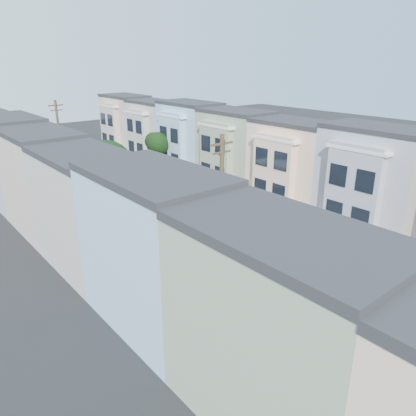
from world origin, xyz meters
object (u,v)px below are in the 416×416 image
(tree_b, at_px, (282,248))
(utility_pole_near, at_px, (221,216))
(tree_e, at_px, (47,143))
(parked_right_c, at_px, (208,192))
(utility_pole_far, at_px, (61,148))
(parked_right_d, at_px, (154,172))
(lead_sedan, at_px, (165,189))
(tree_far_r, at_px, (157,144))
(parked_left_c, at_px, (236,272))
(parked_left_d, at_px, (149,225))
(fedex_truck, at_px, (204,194))
(tree_c, at_px, (175,203))
(tree_d, at_px, (106,167))
(parked_left_b, at_px, (411,371))
(parked_right_b, at_px, (393,261))

(tree_b, bearing_deg, utility_pole_near, 89.98)
(tree_b, distance_m, tree_e, 35.19)
(parked_right_c, bearing_deg, utility_pole_far, 138.20)
(parked_right_d, bearing_deg, utility_pole_far, 171.98)
(utility_pole_far, height_order, lead_sedan, utility_pole_far)
(tree_far_r, distance_m, utility_pole_near, 30.66)
(parked_left_c, xyz_separation_m, parked_right_d, (9.80, 25.43, -0.13))
(parked_left_c, xyz_separation_m, parked_left_d, (0.00, 10.90, -0.13))
(fedex_truck, bearing_deg, parked_right_c, 39.48)
(parked_right_d, bearing_deg, tree_b, -115.63)
(tree_e, relative_size, parked_right_c, 1.63)
(tree_c, relative_size, tree_d, 0.91)
(tree_b, height_order, parked_left_b, tree_b)
(tree_far_r, bearing_deg, parked_left_d, -125.26)
(parked_left_b, distance_m, parked_right_c, 28.18)
(tree_e, relative_size, tree_far_r, 1.42)
(utility_pole_near, bearing_deg, parked_right_b, -27.49)
(parked_left_d, xyz_separation_m, parked_right_d, (9.80, 14.53, 0.00))
(tree_d, relative_size, tree_far_r, 1.45)
(tree_b, bearing_deg, tree_d, 90.00)
(parked_left_c, bearing_deg, lead_sedan, 65.73)
(fedex_truck, distance_m, lead_sedan, 6.24)
(tree_d, relative_size, parked_left_d, 1.69)
(tree_d, bearing_deg, tree_far_r, 42.81)
(parked_right_b, height_order, parked_right_c, parked_right_b)
(tree_c, bearing_deg, parked_left_b, -85.18)
(tree_far_r, distance_m, parked_right_d, 4.17)
(tree_far_r, bearing_deg, fedex_truck, -107.01)
(parked_left_c, relative_size, parked_left_d, 1.01)
(tree_d, relative_size, lead_sedan, 1.70)
(tree_c, bearing_deg, parked_left_c, -74.00)
(lead_sedan, distance_m, parked_right_c, 4.77)
(utility_pole_near, xyz_separation_m, parked_right_d, (11.20, 25.48, -4.53))
(parked_right_c, distance_m, parked_right_d, 10.76)
(tree_c, distance_m, parked_left_d, 7.37)
(fedex_truck, relative_size, parked_left_d, 1.42)
(tree_far_r, xyz_separation_m, parked_right_b, (-2.00, -33.46, -2.88))
(tree_e, xyz_separation_m, parked_left_b, (1.40, -42.01, -4.28))
(parked_left_c, distance_m, parked_right_b, 11.43)
(fedex_truck, height_order, parked_right_c, fedex_truck)
(tree_d, distance_m, parked_left_b, 27.50)
(parked_left_d, xyz_separation_m, parked_right_b, (9.80, -16.78, 0.08))
(utility_pole_far, height_order, parked_right_c, utility_pole_far)
(utility_pole_near, distance_m, utility_pole_far, 26.00)
(tree_b, bearing_deg, tree_e, 90.00)
(tree_far_r, bearing_deg, tree_b, -112.09)
(utility_pole_far, bearing_deg, utility_pole_near, -90.00)
(utility_pole_far, bearing_deg, tree_e, 90.02)
(lead_sedan, height_order, parked_left_b, lead_sedan)
(parked_right_b, bearing_deg, parked_left_c, 152.77)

